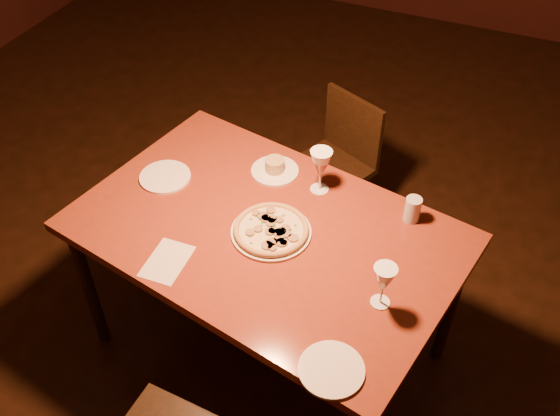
% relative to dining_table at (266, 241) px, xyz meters
% --- Properties ---
extents(floor, '(7.00, 7.00, 0.00)m').
position_rel_dining_table_xyz_m(floor, '(-0.17, 0.15, -0.72)').
color(floor, black).
rests_on(floor, ground).
extents(dining_table, '(1.64, 1.23, 0.79)m').
position_rel_dining_table_xyz_m(dining_table, '(0.00, 0.00, 0.00)').
color(dining_table, maroon).
rests_on(dining_table, floor).
extents(chair_far, '(0.49, 0.49, 0.78)m').
position_rel_dining_table_xyz_m(chair_far, '(-0.02, 0.95, -0.29)').
color(chair_far, black).
rests_on(chair_far, floor).
extents(pizza_plate, '(0.31, 0.31, 0.03)m').
position_rel_dining_table_xyz_m(pizza_plate, '(0.03, -0.01, 0.09)').
color(pizza_plate, white).
rests_on(pizza_plate, dining_table).
extents(ramekin_saucer, '(0.21, 0.21, 0.07)m').
position_rel_dining_table_xyz_m(ramekin_saucer, '(-0.11, 0.33, 0.09)').
color(ramekin_saucer, white).
rests_on(ramekin_saucer, dining_table).
extents(wine_glass_far, '(0.09, 0.09, 0.20)m').
position_rel_dining_table_xyz_m(wine_glass_far, '(0.11, 0.30, 0.17)').
color(wine_glass_far, '#A85746').
rests_on(wine_glass_far, dining_table).
extents(wine_glass_right, '(0.08, 0.08, 0.18)m').
position_rel_dining_table_xyz_m(wine_glass_right, '(0.51, -0.17, 0.16)').
color(wine_glass_right, '#A85746').
rests_on(wine_glass_right, dining_table).
extents(water_tumbler, '(0.06, 0.06, 0.11)m').
position_rel_dining_table_xyz_m(water_tumbler, '(0.51, 0.28, 0.12)').
color(water_tumbler, '#AFB6BF').
rests_on(water_tumbler, dining_table).
extents(side_plate_left, '(0.22, 0.22, 0.01)m').
position_rel_dining_table_xyz_m(side_plate_left, '(-0.52, 0.11, 0.08)').
color(side_plate_left, white).
rests_on(side_plate_left, dining_table).
extents(side_plate_near, '(0.21, 0.21, 0.01)m').
position_rel_dining_table_xyz_m(side_plate_near, '(0.45, -0.50, 0.08)').
color(side_plate_near, white).
rests_on(side_plate_near, dining_table).
extents(menu_card, '(0.15, 0.21, 0.00)m').
position_rel_dining_table_xyz_m(menu_card, '(-0.27, -0.30, 0.07)').
color(menu_card, beige).
rests_on(menu_card, dining_table).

